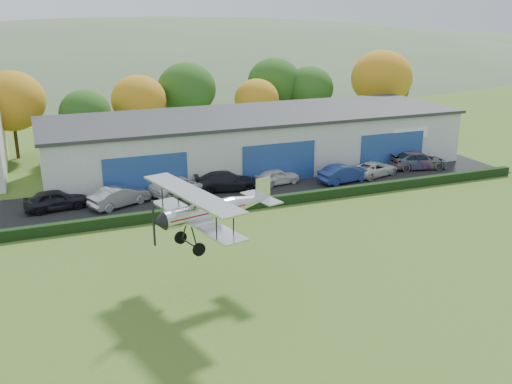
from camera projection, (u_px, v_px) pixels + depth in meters
name	position (u px, v px, depth m)	size (l,w,h in m)	color
ground	(358.00, 302.00, 31.09)	(300.00, 300.00, 0.00)	#496820
apron	(262.00, 187.00, 50.71)	(48.00, 9.00, 0.05)	black
hedge	(285.00, 199.00, 46.34)	(46.00, 0.60, 0.80)	black
hangar	(255.00, 140.00, 56.77)	(40.60, 12.60, 5.30)	#B2B7BC
tree_belt	(180.00, 95.00, 65.59)	(75.70, 13.22, 10.12)	#3D2614
distant_hills	(73.00, 115.00, 157.40)	(430.00, 196.00, 56.00)	#4C6642
car_0	(56.00, 200.00, 44.81)	(1.93, 4.80, 1.63)	black
car_1	(120.00, 196.00, 45.62)	(1.73, 4.96, 1.63)	silver
car_2	(182.00, 186.00, 48.49)	(2.57, 5.58, 1.55)	silver
car_3	(227.00, 181.00, 49.60)	(2.29, 5.63, 1.63)	black
car_4	(277.00, 177.00, 51.29)	(1.67, 4.15, 1.42)	silver
car_5	(344.00, 173.00, 51.86)	(1.72, 4.94, 1.63)	navy
car_6	(375.00, 169.00, 53.90)	(2.21, 4.78, 1.33)	silver
car_7	(418.00, 160.00, 56.20)	(2.30, 5.66, 1.64)	gray
biplane	(210.00, 209.00, 30.97)	(7.50, 8.51, 3.17)	silver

